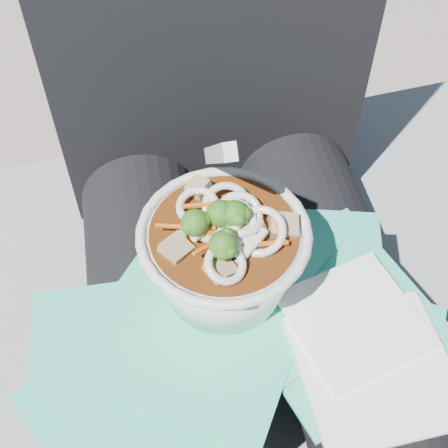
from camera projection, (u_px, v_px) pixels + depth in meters
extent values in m
cube|color=gray|center=(227.00, 352.00, 0.95)|extent=(1.04, 0.59, 0.45)
cylinder|color=black|center=(163.00, 368.00, 0.62)|extent=(0.14, 0.48, 0.14)
cylinder|color=black|center=(347.00, 337.00, 0.64)|extent=(0.14, 0.48, 0.14)
cube|color=#2EC19C|center=(192.00, 305.00, 0.58)|extent=(0.18, 0.17, 0.00)
cube|color=#2EC19C|center=(100.00, 327.00, 0.56)|extent=(0.12, 0.09, 0.00)
cube|color=#2EC19C|center=(138.00, 429.00, 0.50)|extent=(0.21, 0.22, 0.00)
cube|color=#2EC19C|center=(306.00, 271.00, 0.60)|extent=(0.18, 0.18, 0.00)
cube|color=#2EC19C|center=(333.00, 312.00, 0.57)|extent=(0.21, 0.23, 0.00)
cube|color=#2EC19C|center=(362.00, 332.00, 0.55)|extent=(0.17, 0.15, 0.00)
cube|color=#2EC19C|center=(247.00, 245.00, 0.61)|extent=(0.20, 0.20, 0.00)
cube|color=#2EC19C|center=(222.00, 338.00, 0.55)|extent=(0.16, 0.17, 0.00)
cube|color=#2EC19C|center=(225.00, 347.00, 0.54)|extent=(0.18, 0.19, 0.00)
cube|color=white|center=(376.00, 369.00, 0.52)|extent=(0.13, 0.13, 0.00)
cube|color=white|center=(355.00, 319.00, 0.55)|extent=(0.13, 0.13, 0.00)
torus|color=silver|center=(224.00, 233.00, 0.51)|extent=(0.15, 0.15, 0.01)
cylinder|color=#451F09|center=(224.00, 235.00, 0.52)|extent=(0.12, 0.12, 0.01)
torus|color=silver|center=(230.00, 224.00, 0.51)|extent=(0.06, 0.05, 0.04)
torus|color=silver|center=(223.00, 219.00, 0.51)|extent=(0.04, 0.05, 0.03)
torus|color=silver|center=(199.00, 236.00, 0.51)|extent=(0.05, 0.05, 0.02)
torus|color=silver|center=(206.00, 227.00, 0.51)|extent=(0.05, 0.05, 0.03)
torus|color=silver|center=(245.00, 225.00, 0.51)|extent=(0.05, 0.05, 0.02)
torus|color=silver|center=(197.00, 206.00, 0.52)|extent=(0.05, 0.05, 0.02)
torus|color=silver|center=(226.00, 229.00, 0.51)|extent=(0.05, 0.05, 0.03)
torus|color=silver|center=(239.00, 215.00, 0.51)|extent=(0.05, 0.04, 0.04)
torus|color=silver|center=(245.00, 237.00, 0.51)|extent=(0.06, 0.06, 0.02)
torus|color=silver|center=(231.00, 246.00, 0.50)|extent=(0.04, 0.04, 0.03)
torus|color=silver|center=(242.00, 225.00, 0.51)|extent=(0.05, 0.05, 0.03)
torus|color=silver|center=(220.00, 233.00, 0.51)|extent=(0.04, 0.04, 0.02)
torus|color=silver|center=(226.00, 264.00, 0.48)|extent=(0.05, 0.05, 0.02)
torus|color=silver|center=(227.00, 206.00, 0.52)|extent=(0.05, 0.05, 0.03)
torus|color=silver|center=(260.00, 231.00, 0.50)|extent=(0.06, 0.06, 0.03)
cylinder|color=silver|center=(218.00, 240.00, 0.50)|extent=(0.02, 0.02, 0.01)
cylinder|color=silver|center=(207.00, 228.00, 0.51)|extent=(0.03, 0.03, 0.02)
cylinder|color=silver|center=(252.00, 247.00, 0.50)|extent=(0.03, 0.03, 0.02)
cylinder|color=#7F9F4D|center=(235.00, 223.00, 0.51)|extent=(0.01, 0.01, 0.01)
sphere|color=#1F5012|center=(235.00, 214.00, 0.50)|extent=(0.02, 0.02, 0.02)
sphere|color=#1F5012|center=(233.00, 207.00, 0.51)|extent=(0.01, 0.01, 0.01)
sphere|color=#1F5012|center=(245.00, 213.00, 0.50)|extent=(0.01, 0.01, 0.01)
sphere|color=#1F5012|center=(238.00, 220.00, 0.50)|extent=(0.01, 0.01, 0.01)
sphere|color=#1F5012|center=(227.00, 217.00, 0.50)|extent=(0.01, 0.01, 0.01)
cylinder|color=#7F9F4D|center=(220.00, 223.00, 0.51)|extent=(0.01, 0.01, 0.01)
sphere|color=#1F5012|center=(220.00, 214.00, 0.50)|extent=(0.02, 0.02, 0.02)
sphere|color=#1F5012|center=(230.00, 213.00, 0.50)|extent=(0.01, 0.01, 0.01)
sphere|color=#1F5012|center=(227.00, 207.00, 0.50)|extent=(0.01, 0.01, 0.01)
sphere|color=#1F5012|center=(228.00, 207.00, 0.50)|extent=(0.01, 0.01, 0.01)
sphere|color=#1F5012|center=(228.00, 215.00, 0.50)|extent=(0.01, 0.01, 0.01)
cylinder|color=#7F9F4D|center=(195.00, 232.00, 0.51)|extent=(0.01, 0.01, 0.01)
sphere|color=#1F5012|center=(195.00, 223.00, 0.50)|extent=(0.02, 0.02, 0.02)
sphere|color=#1F5012|center=(188.00, 228.00, 0.49)|extent=(0.01, 0.01, 0.01)
sphere|color=#1F5012|center=(204.00, 219.00, 0.50)|extent=(0.01, 0.01, 0.01)
sphere|color=#1F5012|center=(204.00, 220.00, 0.50)|extent=(0.01, 0.01, 0.01)
sphere|color=#1F5012|center=(203.00, 218.00, 0.50)|extent=(0.01, 0.01, 0.01)
cylinder|color=#7F9F4D|center=(223.00, 254.00, 0.49)|extent=(0.01, 0.01, 0.01)
sphere|color=#1F5012|center=(223.00, 245.00, 0.48)|extent=(0.02, 0.02, 0.02)
sphere|color=#1F5012|center=(229.00, 251.00, 0.48)|extent=(0.01, 0.01, 0.01)
sphere|color=#1F5012|center=(222.00, 237.00, 0.49)|extent=(0.01, 0.01, 0.01)
sphere|color=#1F5012|center=(227.00, 234.00, 0.48)|extent=(0.01, 0.01, 0.01)
sphere|color=#1F5012|center=(223.00, 253.00, 0.48)|extent=(0.01, 0.01, 0.01)
cube|color=#DF5912|center=(270.00, 214.00, 0.52)|extent=(0.01, 0.04, 0.02)
cube|color=#DF5912|center=(212.00, 244.00, 0.49)|extent=(0.03, 0.02, 0.01)
cube|color=#DF5912|center=(205.00, 233.00, 0.50)|extent=(0.05, 0.03, 0.02)
cube|color=#DF5912|center=(259.00, 244.00, 0.50)|extent=(0.05, 0.01, 0.00)
cube|color=#DF5912|center=(185.00, 227.00, 0.50)|extent=(0.05, 0.01, 0.01)
cube|color=#DF5912|center=(201.00, 205.00, 0.52)|extent=(0.03, 0.01, 0.01)
cube|color=#8D744F|center=(283.00, 226.00, 0.51)|extent=(0.03, 0.03, 0.02)
cube|color=#8D744F|center=(198.00, 187.00, 0.53)|extent=(0.03, 0.02, 0.02)
cube|color=#8D744F|center=(176.00, 250.00, 0.50)|extent=(0.03, 0.03, 0.02)
cube|color=#8D744F|center=(220.00, 270.00, 0.49)|extent=(0.03, 0.03, 0.02)
ellipsoid|color=white|center=(229.00, 238.00, 0.50)|extent=(0.03, 0.04, 0.01)
cube|color=white|center=(219.00, 154.00, 0.49)|extent=(0.01, 0.10, 0.10)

